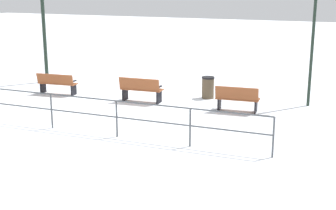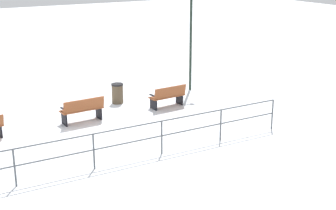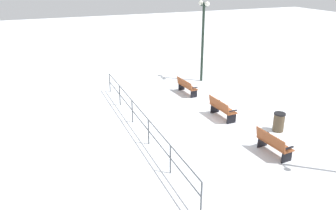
# 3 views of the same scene
# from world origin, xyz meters

# --- Properties ---
(ground_plane) EXTENTS (80.00, 80.00, 0.00)m
(ground_plane) POSITION_xyz_m (0.00, 0.00, 0.00)
(ground_plane) COLOR white
(ground_plane) RESTS_ON ground
(bench_nearest) EXTENTS (0.67, 1.49, 0.89)m
(bench_nearest) POSITION_xyz_m (-0.02, -3.58, 0.45)
(bench_nearest) COLOR brown
(bench_nearest) RESTS_ON ground
(bench_second) EXTENTS (0.65, 1.57, 0.93)m
(bench_second) POSITION_xyz_m (-0.06, -0.00, 0.48)
(bench_second) COLOR brown
(bench_second) RESTS_ON ground
(bench_third) EXTENTS (0.61, 1.59, 0.84)m
(bench_third) POSITION_xyz_m (-0.16, 3.57, 0.45)
(bench_third) COLOR brown
(bench_third) RESTS_ON ground
(lamppost_near) EXTENTS (0.23, 0.99, 4.50)m
(lamppost_near) POSITION_xyz_m (1.72, -5.73, 2.99)
(lamppost_near) COLOR #1E2D23
(lamppost_near) RESTS_ON ground
(lamppost_middle) EXTENTS (0.28, 1.03, 4.74)m
(lamppost_middle) POSITION_xyz_m (1.72, 5.41, 3.07)
(lamppost_middle) COLOR #1E2D23
(lamppost_middle) RESTS_ON ground
(waterfront_railing) EXTENTS (0.05, 11.04, 1.07)m
(waterfront_railing) POSITION_xyz_m (-3.98, 0.00, 0.73)
(waterfront_railing) COLOR #4C5156
(waterfront_railing) RESTS_ON ground
(trash_bin) EXTENTS (0.48, 0.48, 0.82)m
(trash_bin) POSITION_xyz_m (1.48, -2.07, 0.41)
(trash_bin) COLOR brown
(trash_bin) RESTS_ON ground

